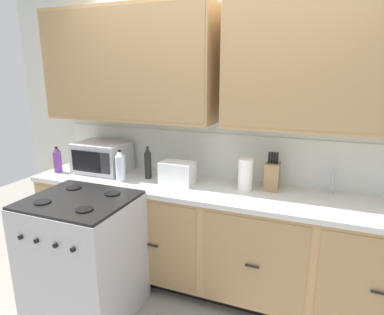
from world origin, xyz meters
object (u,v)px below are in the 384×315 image
object	(u,v)px
stove_range	(84,256)
paper_towel_roll	(245,175)
toaster	(177,173)
knife_block	(272,176)
microwave	(102,157)
bottle_clear	(120,166)
bottle_violet	(57,160)
bottle_dark	(148,163)

from	to	relation	value
stove_range	paper_towel_roll	xyz separation A→B (m)	(1.07, 0.68, 0.57)
stove_range	paper_towel_roll	size ratio (longest dim) A/B	3.65
toaster	knife_block	xyz separation A→B (m)	(0.76, 0.15, 0.02)
stove_range	microwave	world-z (taller)	microwave
microwave	knife_block	bearing A→B (deg)	2.93
stove_range	bottle_clear	size ratio (longest dim) A/B	3.43
knife_block	toaster	bearing A→B (deg)	-168.82
toaster	bottle_violet	size ratio (longest dim) A/B	1.14
microwave	toaster	distance (m)	0.81
bottle_dark	knife_block	bearing A→B (deg)	5.80
stove_range	toaster	xyz separation A→B (m)	(0.51, 0.63, 0.54)
paper_towel_roll	bottle_clear	xyz separation A→B (m)	(-1.05, -0.16, 0.01)
paper_towel_roll	bottle_dark	bearing A→B (deg)	-179.17
bottle_clear	bottle_violet	bearing A→B (deg)	179.45
bottle_violet	bottle_dark	bearing A→B (deg)	9.22
stove_range	bottle_dark	distance (m)	0.91
microwave	toaster	world-z (taller)	microwave
stove_range	microwave	distance (m)	0.96
stove_range	toaster	distance (m)	0.97
microwave	paper_towel_roll	distance (m)	1.37
stove_range	bottle_violet	distance (m)	1.03
stove_range	microwave	bearing A→B (deg)	113.01
microwave	bottle_violet	world-z (taller)	microwave
bottle_clear	stove_range	bearing A→B (deg)	-92.42
stove_range	toaster	size ratio (longest dim) A/B	3.39
knife_block	paper_towel_roll	xyz separation A→B (m)	(-0.20, -0.10, 0.01)
paper_towel_roll	bottle_violet	world-z (taller)	paper_towel_roll
bottle_clear	microwave	bearing A→B (deg)	150.85
stove_range	bottle_violet	xyz separation A→B (m)	(-0.68, 0.53, 0.56)
stove_range	bottle_dark	xyz separation A→B (m)	(0.21, 0.67, 0.59)
knife_block	bottle_violet	world-z (taller)	knife_block
toaster	paper_towel_roll	bearing A→B (deg)	5.57
microwave	bottle_clear	distance (m)	0.36
stove_range	knife_block	bearing A→B (deg)	31.49
paper_towel_roll	bottle_violet	size ratio (longest dim) A/B	1.06
microwave	knife_block	world-z (taller)	knife_block
paper_towel_roll	bottle_violet	xyz separation A→B (m)	(-1.75, -0.16, -0.01)
toaster	bottle_clear	xyz separation A→B (m)	(-0.49, -0.11, 0.04)
toaster	bottle_violet	world-z (taller)	bottle_violet
bottle_violet	paper_towel_roll	bearing A→B (deg)	5.09
microwave	stove_range	bearing A→B (deg)	-66.99
paper_towel_roll	bottle_dark	world-z (taller)	bottle_dark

